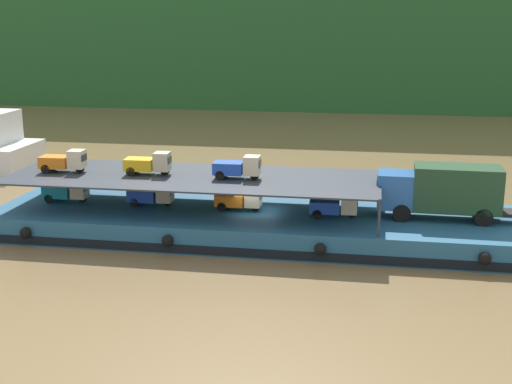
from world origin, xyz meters
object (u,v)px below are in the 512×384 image
at_px(cargo_barge, 256,224).
at_px(mini_truck_lower_aft, 152,194).
at_px(mini_truck_lower_stern, 67,191).
at_px(covered_lorry, 443,190).
at_px(mini_truck_upper_mid, 149,163).
at_px(mini_truck_lower_fore, 334,206).
at_px(mini_truck_lower_mid, 240,199).
at_px(mini_truck_upper_stern, 64,161).
at_px(mini_truck_upper_fore, 238,167).

bearing_deg(cargo_barge, mini_truck_lower_aft, 177.25).
bearing_deg(mini_truck_lower_stern, covered_lorry, 0.13).
relative_size(cargo_barge, mini_truck_lower_aft, 11.34).
distance_m(mini_truck_lower_stern, mini_truck_lower_aft, 5.51).
bearing_deg(mini_truck_upper_mid, mini_truck_lower_fore, -1.80).
bearing_deg(covered_lorry, cargo_barge, -178.11).
distance_m(cargo_barge, covered_lorry, 10.93).
xyz_separation_m(mini_truck_lower_stern, mini_truck_upper_mid, (5.49, -0.31, 2.00)).
xyz_separation_m(mini_truck_lower_stern, mini_truck_lower_mid, (10.99, -0.09, 0.00)).
distance_m(covered_lorry, mini_truck_lower_aft, 17.20).
bearing_deg(mini_truck_lower_aft, mini_truck_upper_stern, -174.33).
bearing_deg(mini_truck_lower_aft, mini_truck_lower_fore, -3.46).
xyz_separation_m(cargo_barge, mini_truck_lower_stern, (-12.03, 0.30, 1.44)).
xyz_separation_m(mini_truck_lower_stern, mini_truck_lower_fore, (16.65, -0.66, 0.00)).
bearing_deg(mini_truck_upper_mid, mini_truck_lower_aft, 86.01).
height_order(covered_lorry, mini_truck_upper_mid, mini_truck_upper_mid).
relative_size(mini_truck_lower_stern, mini_truck_upper_mid, 0.99).
bearing_deg(mini_truck_lower_stern, mini_truck_upper_stern, -71.27).
xyz_separation_m(covered_lorry, mini_truck_lower_aft, (-17.17, -0.04, -1.00)).
distance_m(mini_truck_lower_stern, mini_truck_lower_mid, 10.99).
relative_size(mini_truck_upper_mid, mini_truck_upper_fore, 1.01).
distance_m(mini_truck_upper_mid, mini_truck_upper_fore, 5.49).
xyz_separation_m(cargo_barge, mini_truck_lower_fore, (4.62, -0.36, 1.44)).
xyz_separation_m(mini_truck_lower_fore, mini_truck_upper_mid, (-11.17, 0.35, 2.00)).
height_order(cargo_barge, mini_truck_lower_aft, mini_truck_lower_aft).
relative_size(mini_truck_lower_mid, mini_truck_upper_mid, 0.99).
bearing_deg(mini_truck_upper_fore, mini_truck_upper_mid, 178.42).
distance_m(mini_truck_lower_fore, mini_truck_upper_fore, 6.03).
distance_m(mini_truck_lower_aft, mini_truck_upper_fore, 5.84).
bearing_deg(mini_truck_upper_mid, mini_truck_lower_stern, 176.78).
bearing_deg(mini_truck_upper_fore, mini_truck_lower_fore, -2.02).
bearing_deg(mini_truck_lower_fore, mini_truck_lower_stern, 177.73).
height_order(mini_truck_lower_aft, mini_truck_upper_stern, mini_truck_upper_stern).
distance_m(covered_lorry, mini_truck_lower_fore, 6.15).
distance_m(mini_truck_lower_aft, mini_truck_upper_stern, 5.72).
bearing_deg(mini_truck_lower_fore, covered_lorry, 6.73).
bearing_deg(mini_truck_upper_stern, mini_truck_lower_fore, -0.50).
bearing_deg(mini_truck_upper_stern, mini_truck_lower_aft, 5.67).
bearing_deg(cargo_barge, mini_truck_upper_fore, -171.38).
distance_m(cargo_barge, mini_truck_upper_fore, 3.61).
xyz_separation_m(cargo_barge, covered_lorry, (10.65, 0.35, 2.45)).
distance_m(mini_truck_upper_stern, mini_truck_upper_fore, 10.80).
distance_m(covered_lorry, mini_truck_lower_stern, 22.70).
bearing_deg(mini_truck_lower_fore, mini_truck_upper_mid, 178.20).
relative_size(mini_truck_lower_fore, mini_truck_upper_fore, 1.01).
height_order(covered_lorry, mini_truck_upper_fore, mini_truck_upper_fore).
height_order(cargo_barge, mini_truck_upper_stern, mini_truck_upper_stern).
height_order(cargo_barge, mini_truck_upper_mid, mini_truck_upper_mid).
bearing_deg(mini_truck_upper_fore, covered_lorry, 2.50).
xyz_separation_m(mini_truck_lower_mid, mini_truck_upper_stern, (-10.81, -0.42, 2.00)).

